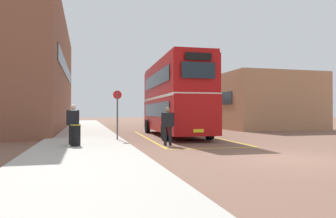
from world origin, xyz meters
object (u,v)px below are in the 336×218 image
at_px(bus_stop_sign, 117,110).
at_px(pedestrian_waiting_near, 73,121).
at_px(pedestrian_boarding, 168,123).
at_px(single_deck_bus, 170,111).
at_px(litter_bin, 76,135).
at_px(double_decker_bus, 174,97).

bearing_deg(bus_stop_sign, pedestrian_waiting_near, -136.31).
relative_size(pedestrian_boarding, pedestrian_waiting_near, 1.02).
bearing_deg(single_deck_bus, bus_stop_sign, -113.26).
xyz_separation_m(litter_bin, bus_stop_sign, (1.98, 2.63, 1.07)).
bearing_deg(bus_stop_sign, pedestrian_boarding, -45.47).
height_order(single_deck_bus, bus_stop_sign, single_deck_bus).
relative_size(double_decker_bus, pedestrian_waiting_near, 5.93).
bearing_deg(litter_bin, pedestrian_waiting_near, 101.69).
relative_size(double_decker_bus, pedestrian_boarding, 5.80).
bearing_deg(single_deck_bus, double_decker_bus, -104.28).
distance_m(double_decker_bus, single_deck_bus, 15.12).
bearing_deg(double_decker_bus, single_deck_bus, 75.72).
bearing_deg(pedestrian_waiting_near, pedestrian_boarding, -1.65).
bearing_deg(pedestrian_boarding, litter_bin, -173.02).
bearing_deg(single_deck_bus, pedestrian_waiting_near, -116.19).
bearing_deg(litter_bin, single_deck_bus, 64.79).
bearing_deg(litter_bin, bus_stop_sign, 53.08).
distance_m(pedestrian_waiting_near, bus_stop_sign, 2.96).
xyz_separation_m(single_deck_bus, pedestrian_waiting_near, (-9.83, -19.99, -0.49)).
xyz_separation_m(pedestrian_boarding, pedestrian_waiting_near, (-4.21, 0.12, 0.11)).
xyz_separation_m(single_deck_bus, bus_stop_sign, (-7.72, -17.97, 0.02)).
distance_m(single_deck_bus, pedestrian_boarding, 20.89).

